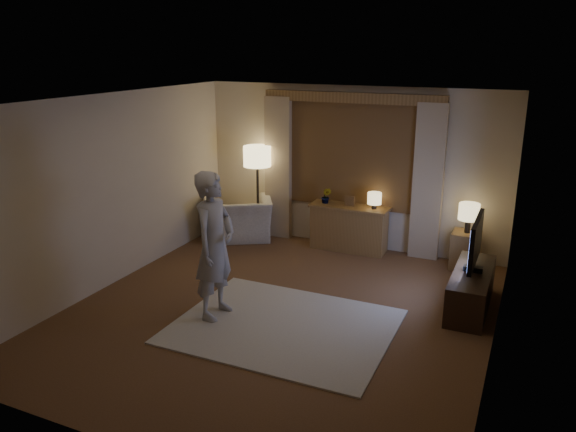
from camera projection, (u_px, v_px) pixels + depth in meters
The scene contains 13 objects.
room at pixel (295, 199), 7.05m from camera, with size 5.04×5.54×2.64m.
rug at pixel (284, 326), 6.63m from camera, with size 2.50×2.00×0.02m, color beige.
sideboard at pixel (349, 229), 9.05m from camera, with size 1.20×0.40×0.70m, color brown.
picture_frame at pixel (350, 202), 8.91m from camera, with size 0.16×0.02×0.20m, color brown.
plant at pixel (326, 197), 9.06m from camera, with size 0.17×0.13×0.30m, color #999999.
table_lamp_sideboard at pixel (374, 199), 8.73m from camera, with size 0.22×0.22×0.30m.
floor_lamp at pixel (257, 161), 9.37m from camera, with size 0.46×0.46×1.59m.
armchair at pixel (238, 218), 9.59m from camera, with size 1.12×0.98×0.73m, color beige.
side_table at pixel (465, 250), 8.30m from camera, with size 0.40×0.40×0.56m, color brown.
table_lamp_side at pixel (469, 212), 8.13m from camera, with size 0.30×0.30×0.44m.
tv_stand at pixel (471, 290), 7.04m from camera, with size 0.45×1.40×0.50m, color black.
tv at pixel (476, 242), 6.86m from camera, with size 0.23×0.95×0.69m.
person at pixel (214, 245), 6.64m from camera, with size 0.66×0.43×1.80m, color #9F9993.
Camera 1 is at (2.71, -5.74, 3.19)m, focal length 35.00 mm.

